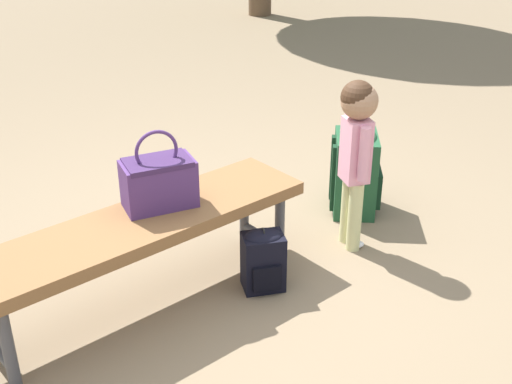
{
  "coord_description": "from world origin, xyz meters",
  "views": [
    {
      "loc": [
        -1.59,
        -2.2,
        1.86
      ],
      "look_at": [
        0.19,
        -0.04,
        0.45
      ],
      "focal_mm": 46.41,
      "sensor_mm": 36.0,
      "label": 1
    }
  ],
  "objects_px": {
    "child_standing": "(356,140)",
    "backpack_small": "(263,258)",
    "backpack_large": "(355,168)",
    "park_bench": "(143,230)",
    "handbag": "(159,181)"
  },
  "relations": [
    {
      "from": "child_standing",
      "to": "backpack_small",
      "type": "height_order",
      "value": "child_standing"
    },
    {
      "from": "backpack_large",
      "to": "backpack_small",
      "type": "xyz_separation_m",
      "value": [
        -0.93,
        -0.27,
        -0.1
      ]
    },
    {
      "from": "park_bench",
      "to": "backpack_large",
      "type": "bearing_deg",
      "value": 1.24
    },
    {
      "from": "child_standing",
      "to": "backpack_large",
      "type": "xyz_separation_m",
      "value": [
        0.31,
        0.26,
        -0.34
      ]
    },
    {
      "from": "backpack_large",
      "to": "backpack_small",
      "type": "relative_size",
      "value": 1.63
    },
    {
      "from": "handbag",
      "to": "backpack_large",
      "type": "distance_m",
      "value": 1.33
    },
    {
      "from": "park_bench",
      "to": "backpack_small",
      "type": "distance_m",
      "value": 0.6
    },
    {
      "from": "handbag",
      "to": "child_standing",
      "type": "bearing_deg",
      "value": -16.39
    },
    {
      "from": "backpack_large",
      "to": "handbag",
      "type": "bearing_deg",
      "value": 178.94
    },
    {
      "from": "child_standing",
      "to": "backpack_large",
      "type": "relative_size",
      "value": 1.7
    },
    {
      "from": "park_bench",
      "to": "handbag",
      "type": "distance_m",
      "value": 0.23
    },
    {
      "from": "park_bench",
      "to": "backpack_small",
      "type": "relative_size",
      "value": 4.86
    },
    {
      "from": "park_bench",
      "to": "backpack_large",
      "type": "distance_m",
      "value": 1.43
    },
    {
      "from": "backpack_large",
      "to": "park_bench",
      "type": "bearing_deg",
      "value": -178.76
    },
    {
      "from": "backpack_large",
      "to": "backpack_small",
      "type": "bearing_deg",
      "value": -163.52
    }
  ]
}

